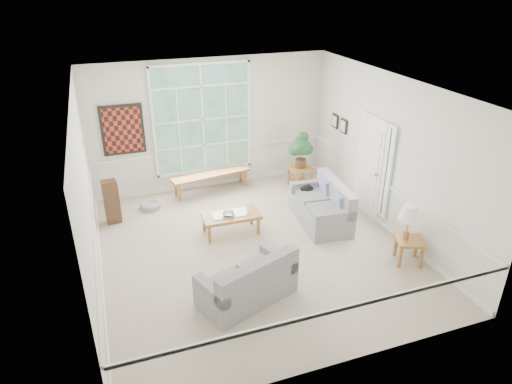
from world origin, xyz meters
TOP-DOWN VIEW (x-y plane):
  - floor at (0.00, 0.00)m, footprint 5.50×6.00m
  - ceiling at (0.00, 0.00)m, footprint 5.50×6.00m
  - wall_back at (0.00, 3.00)m, footprint 5.50×0.02m
  - wall_front at (0.00, -3.00)m, footprint 5.50×0.02m
  - wall_left at (-2.75, 0.00)m, footprint 0.02×6.00m
  - wall_right at (2.75, 0.00)m, footprint 0.02×6.00m
  - window_back at (-0.20, 2.96)m, footprint 2.30×0.08m
  - entry_door at (2.71, 0.60)m, footprint 0.08×0.90m
  - door_sidelight at (2.71, -0.03)m, footprint 0.08×0.26m
  - wall_art at (-1.95, 2.95)m, footprint 0.90×0.06m
  - wall_frame_near at (2.71, 1.75)m, footprint 0.04×0.26m
  - wall_frame_far at (2.71, 2.15)m, footprint 0.04×0.26m
  - loveseat_right at (1.59, 0.48)m, footprint 0.97×1.67m
  - loveseat_front at (-0.59, -1.33)m, footprint 1.67×1.25m
  - coffee_table at (-0.25, 0.68)m, footprint 1.13×0.63m
  - pewter_bowl at (-0.31, 0.64)m, footprint 0.38×0.38m
  - window_bench at (-0.14, 2.65)m, footprint 1.91×0.66m
  - end_table at (1.91, 2.19)m, footprint 0.54×0.54m
  - houseplant at (1.91, 2.19)m, footprint 0.65×0.65m
  - side_table at (2.40, -1.33)m, footprint 0.59×0.59m
  - table_lamp at (2.35, -1.26)m, footprint 0.51×0.51m
  - pet_bed at (-1.61, 2.23)m, footprint 0.54×0.54m
  - floor_speaker at (-2.40, 1.89)m, footprint 0.31×0.25m
  - cat at (1.55, 1.05)m, footprint 0.34×0.28m

SIDE VIEW (x-z plane):
  - floor at x=0.00m, z-range -0.01..0.00m
  - pet_bed at x=-1.61m, z-range 0.00..0.13m
  - coffee_table at x=-0.25m, z-range 0.00..0.42m
  - window_bench at x=-0.14m, z-range 0.00..0.44m
  - side_table at x=2.40m, z-range 0.00..0.46m
  - end_table at x=1.91m, z-range 0.00..0.49m
  - loveseat_front at x=-0.59m, z-range 0.00..0.81m
  - loveseat_right at x=1.59m, z-range 0.00..0.86m
  - pewter_bowl at x=-0.31m, z-range 0.42..0.49m
  - floor_speaker at x=-2.40m, z-range 0.00..0.93m
  - cat at x=1.55m, z-range 0.44..0.58m
  - table_lamp at x=2.35m, z-range 0.46..1.09m
  - houseplant at x=1.91m, z-range 0.49..1.34m
  - entry_door at x=2.71m, z-range 0.00..2.10m
  - door_sidelight at x=2.71m, z-range 0.20..2.10m
  - wall_back at x=0.00m, z-range 0.00..3.00m
  - wall_front at x=0.00m, z-range 0.00..3.00m
  - wall_left at x=-2.75m, z-range 0.00..3.00m
  - wall_right at x=2.75m, z-range 0.00..3.00m
  - wall_frame_near at x=2.71m, z-range 1.39..1.71m
  - wall_frame_far at x=2.71m, z-range 1.39..1.71m
  - wall_art at x=-1.95m, z-range 1.05..2.15m
  - window_back at x=-0.20m, z-range 0.45..2.85m
  - ceiling at x=0.00m, z-range 2.99..3.01m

